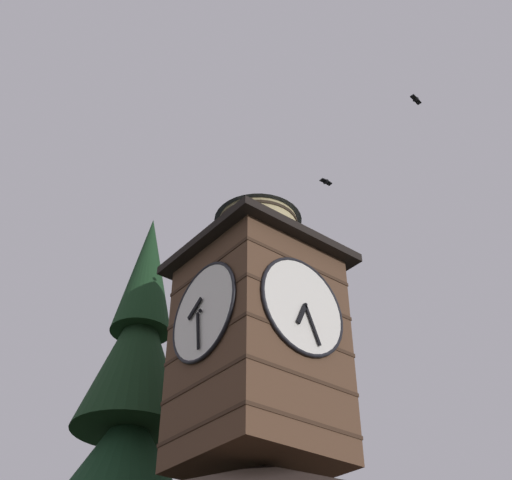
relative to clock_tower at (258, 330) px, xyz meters
name	(u,v)px	position (x,y,z in m)	size (l,w,h in m)	color
clock_tower	(258,330)	(0.00, 0.00, 0.00)	(4.30, 4.30, 8.70)	brown
flying_bird_high	(416,99)	(-2.32, 4.83, 6.70)	(0.47, 0.21, 0.11)	black
flying_bird_low	(326,182)	(-3.44, -0.27, 7.45)	(0.50, 0.26, 0.15)	black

